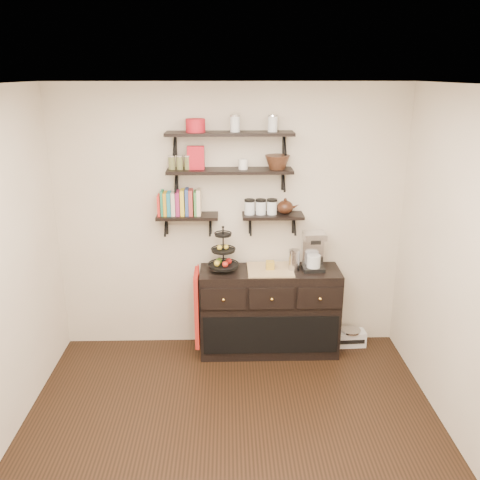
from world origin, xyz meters
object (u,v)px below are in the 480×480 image
sideboard (269,311)px  fruit_stand (224,256)px  radio (350,337)px  coffee_maker (313,251)px

sideboard → fruit_stand: fruit_stand is taller
radio → sideboard: bearing=-178.2°
sideboard → coffee_maker: bearing=3.6°
fruit_stand → radio: bearing=3.1°
fruit_stand → coffee_maker: bearing=1.5°
fruit_stand → radio: (1.34, 0.07, -0.96)m
fruit_stand → coffee_maker: fruit_stand is taller
sideboard → radio: (0.88, 0.07, -0.36)m
sideboard → fruit_stand: 0.76m
radio → fruit_stand: bearing=-180.0°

